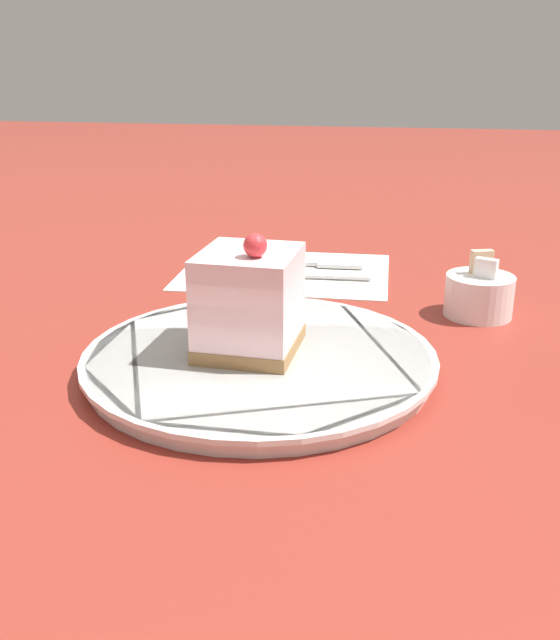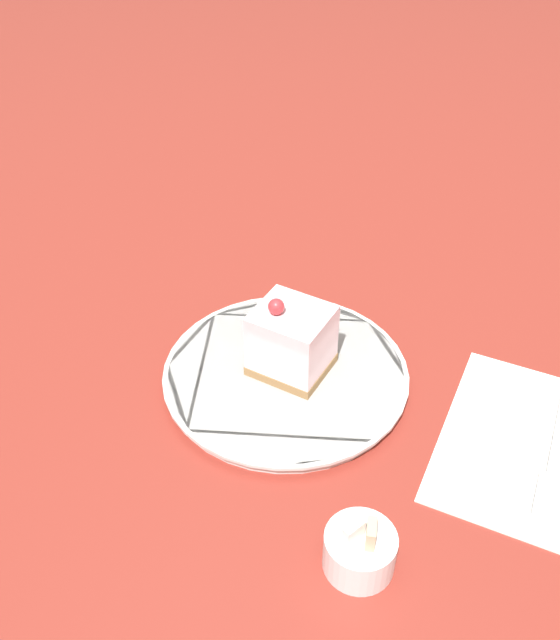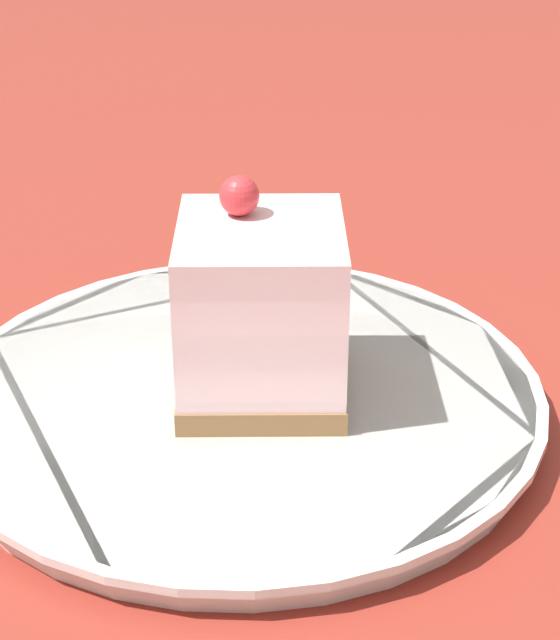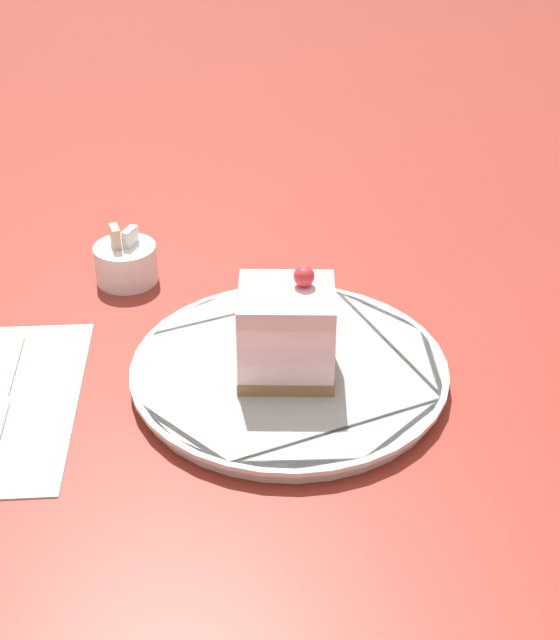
{
  "view_description": "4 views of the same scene",
  "coord_description": "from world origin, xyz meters",
  "px_view_note": "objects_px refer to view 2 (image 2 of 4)",
  "views": [
    {
      "loc": [
        0.53,
        0.14,
        0.23
      ],
      "look_at": [
        0.05,
        0.06,
        0.05
      ],
      "focal_mm": 40.0,
      "sensor_mm": 36.0,
      "label": 1
    },
    {
      "loc": [
        -0.21,
        0.55,
        0.56
      ],
      "look_at": [
        0.06,
        0.02,
        0.07
      ],
      "focal_mm": 40.0,
      "sensor_mm": 36.0,
      "label": 2
    },
    {
      "loc": [
        -0.37,
        0.05,
        0.27
      ],
      "look_at": [
        0.02,
        0.02,
        0.06
      ],
      "focal_mm": 60.0,
      "sensor_mm": 36.0,
      "label": 3
    },
    {
      "loc": [
        0.01,
        -0.58,
        0.46
      ],
      "look_at": [
        0.03,
        0.02,
        0.07
      ],
      "focal_mm": 50.0,
      "sensor_mm": 36.0,
      "label": 4
    }
  ],
  "objects_px": {
    "cake_slice": "(292,341)",
    "sugar_bowl": "(360,550)",
    "fork": "(554,463)",
    "plate": "(286,375)",
    "knife": "(510,423)"
  },
  "relations": [
    {
      "from": "cake_slice",
      "to": "knife",
      "type": "height_order",
      "value": "cake_slice"
    },
    {
      "from": "fork",
      "to": "plate",
      "type": "bearing_deg",
      "value": -0.75
    },
    {
      "from": "plate",
      "to": "fork",
      "type": "relative_size",
      "value": 1.57
    },
    {
      "from": "cake_slice",
      "to": "sugar_bowl",
      "type": "height_order",
      "value": "cake_slice"
    },
    {
      "from": "knife",
      "to": "sugar_bowl",
      "type": "bearing_deg",
      "value": 66.77
    },
    {
      "from": "cake_slice",
      "to": "fork",
      "type": "bearing_deg",
      "value": -176.57
    },
    {
      "from": "plate",
      "to": "cake_slice",
      "type": "bearing_deg",
      "value": -108.53
    },
    {
      "from": "plate",
      "to": "knife",
      "type": "xyz_separation_m",
      "value": [
        -0.24,
        -0.04,
        -0.0
      ]
    },
    {
      "from": "fork",
      "to": "knife",
      "type": "height_order",
      "value": "same"
    },
    {
      "from": "fork",
      "to": "sugar_bowl",
      "type": "distance_m",
      "value": 0.23
    },
    {
      "from": "cake_slice",
      "to": "knife",
      "type": "relative_size",
      "value": 0.49
    },
    {
      "from": "plate",
      "to": "fork",
      "type": "bearing_deg",
      "value": -177.78
    },
    {
      "from": "fork",
      "to": "cake_slice",
      "type": "bearing_deg",
      "value": -2.35
    },
    {
      "from": "cake_slice",
      "to": "sugar_bowl",
      "type": "bearing_deg",
      "value": 132.99
    },
    {
      "from": "cake_slice",
      "to": "sugar_bowl",
      "type": "distance_m",
      "value": 0.24
    }
  ]
}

